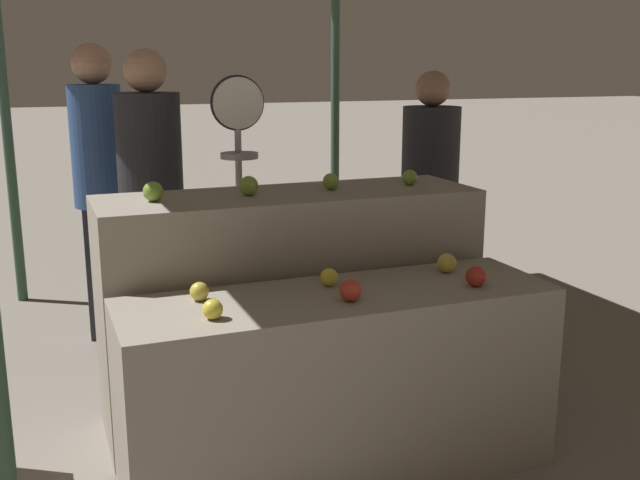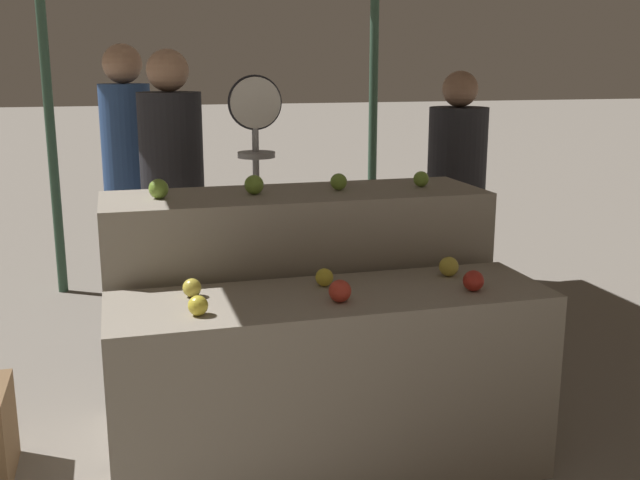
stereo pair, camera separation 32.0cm
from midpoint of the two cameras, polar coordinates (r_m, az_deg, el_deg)
name	(u,v)px [view 2 (the right image)]	position (r m, az deg, el deg)	size (l,w,h in m)	color
ground_plane	(332,474)	(3.28, 3.83, -17.41)	(60.00, 60.00, 0.00)	gray
display_counter_front	(332,387)	(3.10, 3.94, -11.15)	(1.75, 0.55, 0.79)	gray
display_counter_back	(297,306)	(3.57, 0.79, -5.07)	(1.75, 0.55, 1.10)	gray
apple_front_0	(198,306)	(2.71, -5.96, -5.04)	(0.07, 0.07, 0.07)	gold
apple_front_1	(340,291)	(2.85, 4.77, -3.94)	(0.09, 0.09, 0.09)	red
apple_front_2	(473,281)	(3.08, 14.56, -3.06)	(0.08, 0.08, 0.08)	#AD281E
apple_front_3	(192,288)	(2.93, -6.67, -3.68)	(0.07, 0.07, 0.07)	gold
apple_front_4	(324,277)	(3.05, 3.28, -2.90)	(0.07, 0.07, 0.07)	gold
apple_front_5	(449,266)	(3.27, 12.57, -2.02)	(0.08, 0.08, 0.08)	gold
apple_back_0	(159,189)	(3.31, -9.52, 3.85)	(0.09, 0.09, 0.09)	#7AA338
apple_back_1	(254,185)	(3.38, -2.35, 4.21)	(0.09, 0.09, 0.09)	#7AA338
apple_back_2	(339,182)	(3.50, 4.05, 4.43)	(0.08, 0.08, 0.08)	#7AA338
apple_back_3	(421,179)	(3.65, 10.22, 4.58)	(0.07, 0.07, 0.07)	#7AA338
produce_scale	(256,158)	(4.02, -2.61, 6.24)	(0.29, 0.20, 1.62)	#99999E
person_vendor_at_scale	(173,184)	(4.25, -9.06, 4.25)	(0.42, 0.42, 1.75)	#2D2D38
person_customer_left	(456,186)	(4.71, 12.26, 4.03)	(0.47, 0.47, 1.63)	#2D2D38
person_customer_right	(128,166)	(4.73, -12.55, 5.53)	(0.32, 0.32, 1.79)	#2D2D38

